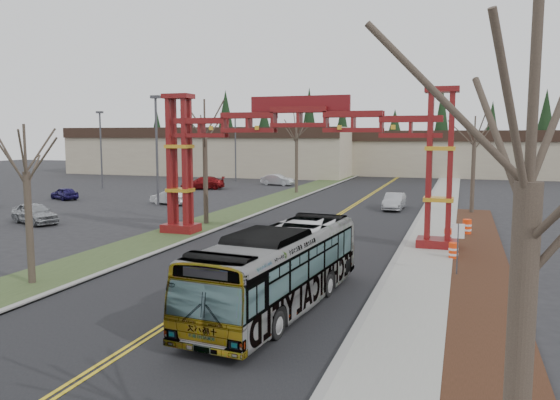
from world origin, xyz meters
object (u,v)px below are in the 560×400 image
at_px(gateway_arch, 299,141).
at_px(bare_tree_right_far, 474,144).
at_px(parked_car_near_b, 170,198).
at_px(silver_sedan, 394,201).
at_px(light_pole_far, 235,142).
at_px(bare_tree_right_near, 529,185).
at_px(parked_car_far_a, 278,180).
at_px(barrel_mid, 449,238).
at_px(light_pole_mid, 101,144).
at_px(retail_building_west, 221,150).
at_px(light_pole_near, 157,143).
at_px(barrel_south, 453,252).
at_px(transit_bus, 280,268).
at_px(bare_tree_median_far, 297,134).
at_px(barrel_north, 467,227).
at_px(parked_car_mid_b, 64,193).
at_px(parked_car_mid_a, 203,183).
at_px(bare_tree_median_mid, 205,132).
at_px(parked_car_near_a, 35,213).
at_px(bare_tree_median_near, 26,173).
at_px(retail_building_east, 469,153).
at_px(street_sign, 458,239).

bearing_deg(gateway_arch, bare_tree_right_far, 56.76).
bearing_deg(parked_car_near_b, silver_sedan, 113.20).
bearing_deg(light_pole_far, bare_tree_right_near, -63.75).
height_order(parked_car_far_a, barrel_mid, parked_car_far_a).
bearing_deg(bare_tree_right_near, light_pole_mid, 131.30).
bearing_deg(light_pole_far, barrel_mid, -51.93).
xyz_separation_m(light_pole_mid, light_pole_far, (11.02, 14.58, 0.15)).
height_order(retail_building_west, light_pole_near, light_pole_near).
distance_m(retail_building_west, barrel_south, 68.69).
distance_m(gateway_arch, barrel_mid, 10.25).
bearing_deg(light_pole_mid, transit_bus, -46.40).
xyz_separation_m(bare_tree_median_far, barrel_mid, (16.60, -24.83, -5.96)).
distance_m(bare_tree_right_near, barrel_north, 29.09).
xyz_separation_m(transit_bus, parked_car_mid_b, (-31.00, 25.49, -0.89)).
relative_size(parked_car_mid_b, barrel_south, 4.00).
height_order(bare_tree_right_near, barrel_south, bare_tree_right_near).
bearing_deg(parked_car_mid_a, bare_tree_median_mid, 3.77).
distance_m(silver_sedan, parked_car_mid_b, 31.87).
height_order(retail_building_west, barrel_south, retail_building_west).
relative_size(transit_bus, parked_car_near_a, 2.42).
height_order(parked_car_mid_b, bare_tree_median_far, bare_tree_median_far).
distance_m(transit_bus, bare_tree_median_near, 11.51).
bearing_deg(light_pole_near, transit_bus, -50.91).
relative_size(bare_tree_median_mid, light_pole_mid, 0.97).
bearing_deg(retail_building_west, retail_building_east, 11.31).
height_order(bare_tree_median_mid, light_pole_mid, light_pole_mid).
xyz_separation_m(bare_tree_right_near, barrel_south, (-1.09, 21.11, -5.25)).
bearing_deg(transit_bus, light_pole_near, 134.29).
height_order(parked_car_mid_a, barrel_north, parked_car_mid_a).
bearing_deg(barrel_north, transit_bus, -110.39).
bearing_deg(bare_tree_median_mid, silver_sedan, 45.52).
height_order(bare_tree_right_far, light_pole_mid, light_pole_mid).
bearing_deg(street_sign, silver_sedan, 103.91).
height_order(bare_tree_right_near, bare_tree_right_far, bare_tree_right_near).
bearing_deg(silver_sedan, retail_building_east, 83.26).
bearing_deg(street_sign, light_pole_far, 123.90).
bearing_deg(retail_building_west, transit_bus, -63.63).
xyz_separation_m(parked_car_near_b, light_pole_mid, (-15.43, 10.93, 4.63)).
bearing_deg(parked_car_mid_a, bare_tree_right_near, 7.27).
bearing_deg(barrel_mid, parked_car_mid_b, 162.14).
bearing_deg(parked_car_far_a, parked_car_mid_a, 146.90).
xyz_separation_m(parked_car_mid_b, bare_tree_median_near, (19.96, -25.76, 4.15)).
height_order(parked_car_mid_a, barrel_mid, parked_car_mid_a).
height_order(light_pole_mid, barrel_mid, light_pole_mid).
height_order(parked_car_far_a, street_sign, street_sign).
bearing_deg(bare_tree_right_far, bare_tree_median_far, 149.53).
xyz_separation_m(silver_sedan, parked_car_near_a, (-23.56, -15.66, 0.05)).
height_order(silver_sedan, light_pole_far, light_pole_far).
height_order(bare_tree_median_near, bare_tree_median_far, bare_tree_median_far).
relative_size(bare_tree_median_far, barrel_south, 9.76).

